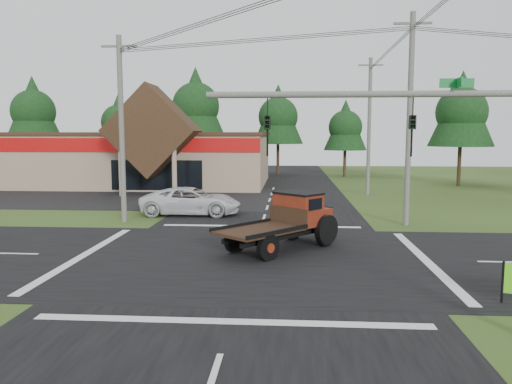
{
  "coord_description": "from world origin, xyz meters",
  "views": [
    {
      "loc": [
        1.57,
        -19.85,
        5.05
      ],
      "look_at": [
        -0.12,
        4.52,
        2.2
      ],
      "focal_mm": 35.0,
      "sensor_mm": 36.0,
      "label": 1
    }
  ],
  "objects": [
    {
      "name": "cvs_building",
      "position": [
        -15.7,
        29.57,
        2.78
      ],
      "size": [
        30.4,
        18.2,
        9.19
      ],
      "color": "gray",
      "rests_on": "ground"
    },
    {
      "name": "parking_apron",
      "position": [
        -14.0,
        19.0,
        0.01
      ],
      "size": [
        28.0,
        14.0,
        0.02
      ],
      "primitive_type": "cube",
      "color": "black",
      "rests_on": "ground"
    },
    {
      "name": "traffic_signal_mast",
      "position": [
        5.82,
        -7.5,
        4.43
      ],
      "size": [
        8.12,
        0.24,
        7.0
      ],
      "color": "#595651",
      "rests_on": "ground"
    },
    {
      "name": "road_ns",
      "position": [
        0.0,
        0.0,
        0.01
      ],
      "size": [
        12.0,
        120.0,
        0.02
      ],
      "primitive_type": "cube",
      "color": "black",
      "rests_on": "ground"
    },
    {
      "name": "tree_side_ne",
      "position": [
        18.0,
        30.0,
        7.38
      ],
      "size": [
        6.16,
        6.16,
        11.11
      ],
      "color": "#332316",
      "rests_on": "ground"
    },
    {
      "name": "utility_pole_n",
      "position": [
        8.0,
        22.0,
        5.74
      ],
      "size": [
        2.0,
        0.3,
        11.2
      ],
      "color": "#595651",
      "rests_on": "ground"
    },
    {
      "name": "tree_row_c",
      "position": [
        -10.0,
        41.0,
        8.72
      ],
      "size": [
        7.28,
        7.28,
        13.13
      ],
      "color": "#332316",
      "rests_on": "ground"
    },
    {
      "name": "road_ew",
      "position": [
        0.0,
        0.0,
        0.01
      ],
      "size": [
        120.0,
        12.0,
        0.02
      ],
      "primitive_type": "cube",
      "color": "black",
      "rests_on": "ground"
    },
    {
      "name": "white_pickup",
      "position": [
        -4.65,
        10.81,
        0.86
      ],
      "size": [
        6.28,
        3.01,
        1.73
      ],
      "primitive_type": "imported",
      "rotation": [
        0.0,
        0.0,
        1.59
      ],
      "color": "silver",
      "rests_on": "ground"
    },
    {
      "name": "tree_row_e",
      "position": [
        8.0,
        40.0,
        6.03
      ],
      "size": [
        5.04,
        5.04,
        9.09
      ],
      "color": "#332316",
      "rests_on": "ground"
    },
    {
      "name": "tree_row_d",
      "position": [
        0.0,
        42.0,
        7.38
      ],
      "size": [
        6.16,
        6.16,
        11.11
      ],
      "color": "#332316",
      "rests_on": "ground"
    },
    {
      "name": "antique_flatbed_truck",
      "position": [
        1.13,
        1.56,
        1.25
      ],
      "size": [
        5.66,
        5.97,
        2.49
      ],
      "primitive_type": null,
      "rotation": [
        0.0,
        0.0,
        -0.73
      ],
      "color": "#5C1D0D",
      "rests_on": "ground"
    },
    {
      "name": "ground",
      "position": [
        0.0,
        0.0,
        0.0
      ],
      "size": [
        120.0,
        120.0,
        0.0
      ],
      "primitive_type": "plane",
      "color": "#314318",
      "rests_on": "ground"
    },
    {
      "name": "tree_row_a",
      "position": [
        -30.0,
        40.0,
        8.05
      ],
      "size": [
        6.72,
        6.72,
        12.12
      ],
      "color": "#332316",
      "rests_on": "ground"
    },
    {
      "name": "utility_pole_nw",
      "position": [
        -8.0,
        8.0,
        5.39
      ],
      "size": [
        2.0,
        0.3,
        10.5
      ],
      "color": "#595651",
      "rests_on": "ground"
    },
    {
      "name": "tree_row_b",
      "position": [
        -20.0,
        42.0,
        6.7
      ],
      "size": [
        5.6,
        5.6,
        10.1
      ],
      "color": "#332316",
      "rests_on": "ground"
    },
    {
      "name": "utility_pole_ne",
      "position": [
        8.0,
        8.0,
        5.89
      ],
      "size": [
        2.0,
        0.3,
        11.5
      ],
      "color": "#595651",
      "rests_on": "ground"
    }
  ]
}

